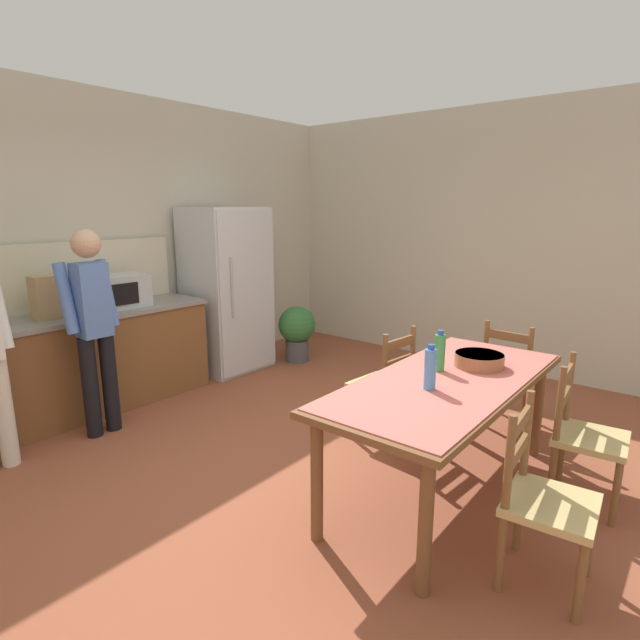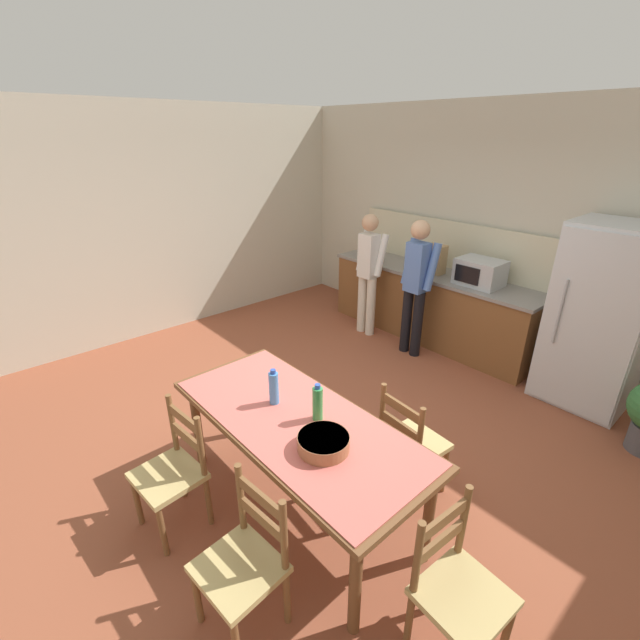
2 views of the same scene
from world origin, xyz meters
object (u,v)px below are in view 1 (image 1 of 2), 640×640
at_px(microwave, 117,291).
at_px(person_at_counter, 93,322).
at_px(serving_bowl, 479,359).
at_px(dining_table, 447,391).
at_px(chair_head_end, 511,376).
at_px(bottle_near_centre, 430,369).
at_px(bottle_off_centre, 440,352).
at_px(refrigerator, 227,290).
at_px(potted_plant, 297,330).
at_px(chair_side_near_left, 543,500).
at_px(chair_side_near_right, 584,435).
at_px(paper_bag, 48,297).
at_px(chair_side_far_right, 384,385).

relative_size(microwave, person_at_counter, 0.30).
xyz_separation_m(serving_bowl, person_at_counter, (-1.29, 2.61, 0.10)).
distance_m(dining_table, chair_head_end, 1.30).
distance_m(bottle_near_centre, chair_head_end, 1.59).
distance_m(microwave, bottle_off_centre, 3.02).
xyz_separation_m(microwave, bottle_off_centre, (0.55, -2.96, -0.16)).
distance_m(refrigerator, dining_table, 3.17).
xyz_separation_m(microwave, potted_plant, (1.98, -0.45, -0.67)).
bearing_deg(chair_side_near_left, bottle_off_centre, 51.77).
bearing_deg(person_at_counter, potted_plant, -88.35).
relative_size(chair_side_near_right, chair_head_end, 1.00).
relative_size(refrigerator, dining_table, 0.92).
bearing_deg(paper_bag, microwave, 0.72).
height_order(dining_table, chair_side_near_right, chair_side_near_right).
height_order(bottle_off_centre, person_at_counter, person_at_counter).
height_order(bottle_near_centre, chair_side_near_right, bottle_near_centre).
xyz_separation_m(chair_side_near_right, chair_side_near_left, (-0.89, -0.01, 0.00)).
relative_size(paper_bag, bottle_near_centre, 1.33).
xyz_separation_m(microwave, chair_side_near_right, (0.90, -3.78, -0.61)).
height_order(bottle_near_centre, chair_head_end, bottle_near_centre).
xyz_separation_m(bottle_off_centre, person_at_counter, (-1.05, 2.44, 0.03)).
distance_m(serving_bowl, chair_side_near_left, 1.10).
relative_size(microwave, chair_head_end, 0.55).
height_order(chair_head_end, chair_side_near_left, same).
xyz_separation_m(refrigerator, chair_head_end, (0.44, -3.04, -0.47)).
bearing_deg(chair_side_far_right, serving_bowl, 88.38).
distance_m(chair_head_end, potted_plant, 2.62).
xyz_separation_m(dining_table, potted_plant, (1.53, 2.62, -0.31)).
bearing_deg(serving_bowl, bottle_off_centre, 145.76).
bearing_deg(dining_table, chair_side_near_right, -58.07).
height_order(bottle_near_centre, serving_bowl, bottle_near_centre).
xyz_separation_m(person_at_counter, potted_plant, (2.47, 0.07, -0.54)).
bearing_deg(bottle_near_centre, chair_side_far_right, 46.59).
bearing_deg(chair_side_far_right, potted_plant, -114.86).
xyz_separation_m(refrigerator, bottle_near_centre, (-1.09, -3.05, -0.01)).
bearing_deg(microwave, chair_head_end, -60.51).
distance_m(bottle_off_centre, chair_side_near_left, 1.09).
xyz_separation_m(refrigerator, person_at_counter, (-1.79, -0.50, 0.02)).
xyz_separation_m(microwave, chair_head_end, (1.73, -3.06, -0.61)).
bearing_deg(person_at_counter, bottle_near_centre, -164.63).
height_order(microwave, chair_head_end, microwave).
distance_m(microwave, dining_table, 3.12).
relative_size(serving_bowl, chair_head_end, 0.35).
bearing_deg(chair_side_far_right, bottle_near_centre, 51.56).
distance_m(refrigerator, chair_head_end, 3.10).
xyz_separation_m(dining_table, serving_bowl, (0.35, -0.06, 0.13)).
height_order(paper_bag, dining_table, paper_bag).
distance_m(dining_table, person_at_counter, 2.73).
xyz_separation_m(bottle_off_centre, chair_head_end, (1.18, -0.10, -0.46)).
relative_size(chair_head_end, person_at_counter, 0.55).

